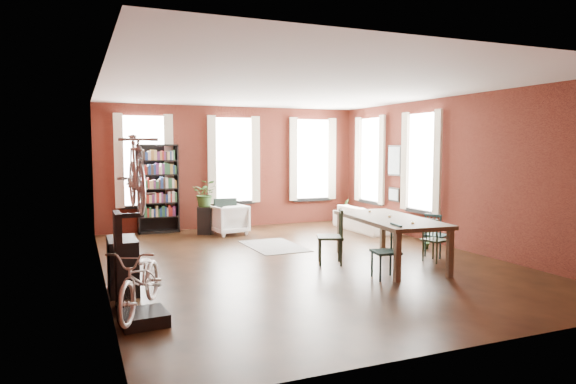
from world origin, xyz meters
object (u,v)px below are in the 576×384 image
bookshelf (158,189)px  bike_trainer (143,318)px  dining_table (389,241)px  plant_stand (204,220)px  dining_chair_c (435,240)px  console_table (123,265)px  dining_chair_a (386,252)px  dining_chair_b (330,237)px  white_armchair (229,218)px  cream_sofa (366,215)px  bicycle_floor (140,249)px  dining_chair_d (437,235)px

bookshelf → bike_trainer: 6.91m
dining_table → plant_stand: 5.09m
dining_table → dining_chair_c: dining_table is taller
bike_trainer → console_table: 1.57m
dining_chair_c → dining_chair_a: bearing=99.2°
bike_trainer → console_table: (-0.10, 1.54, 0.32)m
dining_chair_b → white_armchair: bearing=-145.3°
bookshelf → bike_trainer: size_ratio=4.10×
white_armchair → dining_chair_b: bearing=92.5°
bookshelf → console_table: bearing=-103.8°
plant_stand → bookshelf: bearing=148.2°
white_armchair → console_table: bearing=47.0°
dining_chair_c → console_table: dining_chair_c is taller
cream_sofa → console_table: 7.15m
bookshelf → bike_trainer: bearing=-99.9°
cream_sofa → bicycle_floor: bicycle_floor is taller
dining_chair_a → console_table: bearing=-92.9°
dining_chair_d → white_armchair: bearing=14.0°
dining_chair_a → bike_trainer: dining_chair_a is taller
dining_table → plant_stand: size_ratio=3.76×
dining_table → dining_chair_b: (-1.00, 0.41, 0.07)m
dining_chair_a → dining_chair_c: 1.70m
white_armchair → bike_trainer: bearing=55.3°
dining_chair_a → dining_chair_d: size_ratio=1.05×
dining_chair_d → console_table: 5.88m
dining_chair_a → cream_sofa: size_ratio=0.42×
dining_chair_d → plant_stand: (-3.59, 4.32, -0.09)m
white_armchair → cream_sofa: (3.39, -0.80, 0.00)m
dining_table → white_armchair: 4.61m
dining_chair_a → dining_chair_b: bearing=-156.1°
dining_table → bicycle_floor: size_ratio=1.63×
bookshelf → console_table: (-1.28, -5.20, -0.70)m
white_armchair → bike_trainer: white_armchair is taller
dining_chair_c → cream_sofa: size_ratio=0.39×
dining_chair_a → bookshelf: size_ratio=0.40×
dining_table → bookshelf: bearing=128.7°
bookshelf → plant_stand: size_ratio=3.29×
dining_chair_b → bike_trainer: dining_chair_b is taller
dining_chair_d → cream_sofa: (0.35, 3.24, -0.01)m
dining_chair_c → plant_stand: bearing=19.6°
bike_trainer → plant_stand: bearing=70.4°
dining_table → dining_chair_d: 1.24m
bike_trainer → bookshelf: bearing=80.1°
dining_table → dining_chair_a: dining_chair_a is taller
bicycle_floor → white_armchair: bearing=87.4°
dining_chair_c → dining_chair_d: bearing=-57.9°
dining_chair_d → white_armchair: size_ratio=1.05×
dining_table → bike_trainer: bearing=-155.2°
dining_chair_b → white_armchair: size_ratio=1.24×
plant_stand → dining_chair_a: bearing=-72.2°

